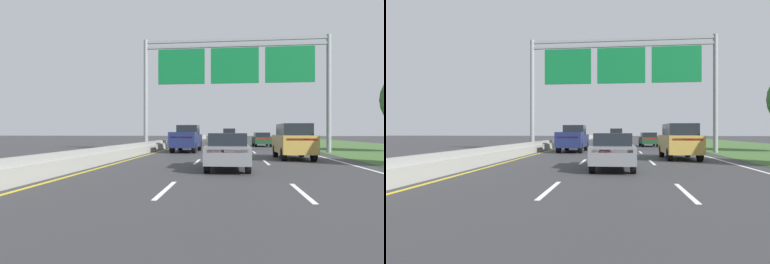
{
  "view_description": "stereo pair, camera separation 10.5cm",
  "coord_description": "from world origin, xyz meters",
  "views": [
    {
      "loc": [
        -0.05,
        1.21,
        1.62
      ],
      "look_at": [
        -2.38,
        21.69,
        1.62
      ],
      "focal_mm": 31.55,
      "sensor_mm": 36.0,
      "label": 1
    },
    {
      "loc": [
        0.05,
        1.23,
        1.62
      ],
      "look_at": [
        -2.38,
        21.69,
        1.62
      ],
      "focal_mm": 31.55,
      "sensor_mm": 36.0,
      "label": 2
    }
  ],
  "objects": [
    {
      "name": "ground_plane",
      "position": [
        0.0,
        35.0,
        0.0
      ],
      "size": [
        220.0,
        220.0,
        0.0
      ],
      "primitive_type": "plane",
      "color": "#333335"
    },
    {
      "name": "grass_verge_right",
      "position": [
        13.95,
        35.0,
        0.01
      ],
      "size": [
        14.0,
        110.0,
        0.02
      ],
      "primitive_type": "cube",
      "color": "#3D602D",
      "rests_on": "ground"
    },
    {
      "name": "lane_striping",
      "position": [
        0.0,
        34.54,
        0.0
      ],
      "size": [
        11.96,
        106.0,
        0.01
      ],
      "color": "white",
      "rests_on": "ground"
    },
    {
      "name": "overhead_sign_gantry",
      "position": [
        0.3,
        28.62,
        6.6
      ],
      "size": [
        15.06,
        0.42,
        9.31
      ],
      "color": "gray",
      "rests_on": "ground"
    },
    {
      "name": "pickup_truck_navy",
      "position": [
        -3.62,
        28.8,
        1.07
      ],
      "size": [
        2.13,
        5.45,
        2.2
      ],
      "rotation": [
        0.0,
        0.0,
        1.55
      ],
      "color": "#161E47",
      "rests_on": "ground"
    },
    {
      "name": "car_darkgreen_right_lane_sedan",
      "position": [
        3.46,
        39.78,
        0.82
      ],
      "size": [
        1.94,
        4.45,
        1.57
      ],
      "rotation": [
        0.0,
        0.0,
        1.6
      ],
      "color": "#193D23",
      "rests_on": "ground"
    },
    {
      "name": "car_grey_centre_lane_sedan",
      "position": [
        -0.16,
        15.95,
        0.82
      ],
      "size": [
        1.82,
        4.4,
        1.57
      ],
      "rotation": [
        0.0,
        0.0,
        1.57
      ],
      "color": "slate",
      "rests_on": "ground"
    },
    {
      "name": "car_gold_right_lane_suv",
      "position": [
        3.71,
        22.03,
        1.1
      ],
      "size": [
        1.93,
        4.71,
        2.11
      ],
      "rotation": [
        0.0,
        0.0,
        1.58
      ],
      "color": "#A38438",
      "rests_on": "ground"
    },
    {
      "name": "median_barrier_concrete",
      "position": [
        -6.6,
        35.0,
        0.35
      ],
      "size": [
        0.6,
        110.0,
        0.85
      ],
      "color": "gray",
      "rests_on": "ground"
    },
    {
      "name": "car_black_centre_lane_suv",
      "position": [
        -0.21,
        49.17,
        1.1
      ],
      "size": [
        1.96,
        4.73,
        2.11
      ],
      "rotation": [
        0.0,
        0.0,
        1.58
      ],
      "color": "black",
      "rests_on": "ground"
    }
  ]
}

